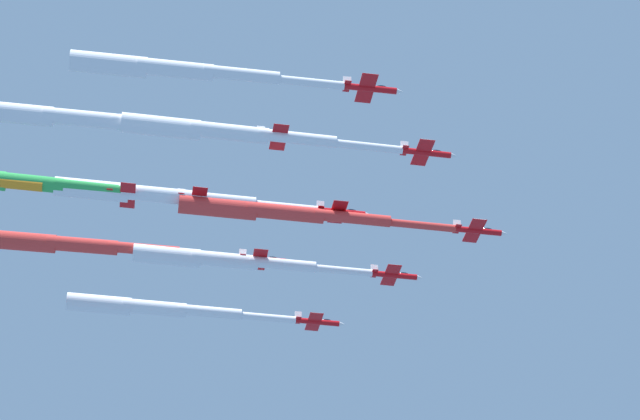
# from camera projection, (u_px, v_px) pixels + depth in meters

# --- Properties ---
(jet_lead) EXTENTS (46.68, 42.59, 4.06)m
(jet_lead) POSITION_uv_depth(u_px,v_px,m) (285.00, 213.00, 247.52)
(jet_lead) COLOR red
(jet_port_inner) EXTENTS (42.91, 39.26, 4.08)m
(jet_port_inner) POSITION_uv_depth(u_px,v_px,m) (225.00, 260.00, 258.84)
(jet_port_inner) COLOR red
(jet_starboard_inner) EXTENTS (45.71, 41.33, 4.11)m
(jet_starboard_inner) POSITION_uv_depth(u_px,v_px,m) (229.00, 133.00, 236.42)
(jet_starboard_inner) COLOR red
(jet_port_mid) EXTENTS (44.41, 40.62, 4.17)m
(jet_port_mid) POSITION_uv_depth(u_px,v_px,m) (156.00, 195.00, 246.08)
(jet_port_mid) COLOR red
(jet_starboard_mid) EXTENTS (42.62, 39.00, 4.15)m
(jet_starboard_mid) POSITION_uv_depth(u_px,v_px,m) (155.00, 308.00, 268.88)
(jet_starboard_mid) COLOR red
(jet_port_outer) EXTENTS (42.10, 39.13, 4.16)m
(jet_port_outer) POSITION_uv_depth(u_px,v_px,m) (176.00, 70.00, 222.58)
(jet_port_outer) COLOR red
(jet_starboard_outer) EXTENTS (44.15, 41.66, 4.14)m
(jet_starboard_outer) POSITION_uv_depth(u_px,v_px,m) (82.00, 245.00, 257.10)
(jet_starboard_outer) COLOR red
(jet_trail_port) EXTENTS (44.98, 41.72, 4.17)m
(jet_trail_port) POSITION_uv_depth(u_px,v_px,m) (83.00, 119.00, 234.34)
(jet_trail_port) COLOR red
(jet_trail_starboard) EXTENTS (40.78, 36.85, 4.03)m
(jet_trail_starboard) POSITION_uv_depth(u_px,v_px,m) (32.00, 183.00, 243.52)
(jet_trail_starboard) COLOR red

